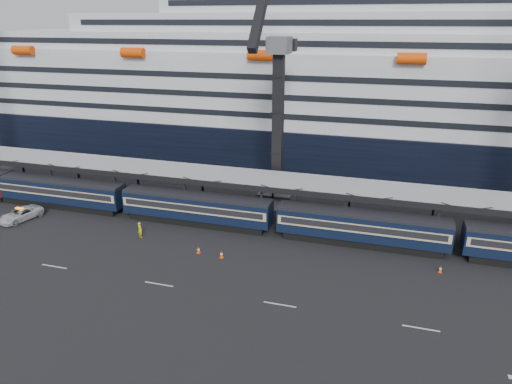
# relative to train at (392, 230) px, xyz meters

# --- Properties ---
(ground) EXTENTS (260.00, 260.00, 0.00)m
(ground) POSITION_rel_train_xyz_m (4.65, -10.00, -2.20)
(ground) COLOR black
(ground) RESTS_ON ground
(train) EXTENTS (133.05, 3.00, 4.05)m
(train) POSITION_rel_train_xyz_m (0.00, 0.00, 0.00)
(train) COLOR black
(train) RESTS_ON ground
(canopy) EXTENTS (130.00, 6.25, 5.53)m
(canopy) POSITION_rel_train_xyz_m (4.65, 4.00, 3.05)
(canopy) COLOR #919499
(canopy) RESTS_ON ground
(cruise_ship) EXTENTS (214.09, 28.84, 34.00)m
(cruise_ship) POSITION_rel_train_xyz_m (3.57, 35.99, 10.14)
(cruise_ship) COLOR black
(cruise_ship) RESTS_ON ground
(crane_dark_near) EXTENTS (4.50, 17.75, 35.08)m
(crane_dark_near) POSITION_rel_train_xyz_m (-15.35, 8.59, 9.73)
(crane_dark_near) COLOR #515459
(crane_dark_near) RESTS_ON ground
(pickup_truck) EXTENTS (3.80, 5.88, 1.51)m
(pickup_truck) POSITION_rel_train_xyz_m (-45.33, -5.23, -1.45)
(pickup_truck) COLOR #BABDC2
(pickup_truck) RESTS_ON ground
(worker) EXTENTS (0.82, 0.74, 1.88)m
(worker) POSITION_rel_train_xyz_m (-28.24, -5.36, -1.26)
(worker) COLOR yellow
(worker) RESTS_ON ground
(traffic_cone_b) EXTENTS (0.41, 0.41, 0.83)m
(traffic_cone_b) POSITION_rel_train_xyz_m (-17.37, -7.36, -1.79)
(traffic_cone_b) COLOR #F94807
(traffic_cone_b) RESTS_ON ground
(traffic_cone_c) EXTENTS (0.39, 0.39, 0.78)m
(traffic_cone_c) POSITION_rel_train_xyz_m (-20.15, -7.08, -1.82)
(traffic_cone_c) COLOR #F94807
(traffic_cone_c) RESTS_ON ground
(traffic_cone_d) EXTENTS (0.37, 0.37, 0.74)m
(traffic_cone_d) POSITION_rel_train_xyz_m (4.89, -3.99, -1.83)
(traffic_cone_d) COLOR #F94807
(traffic_cone_d) RESTS_ON ground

